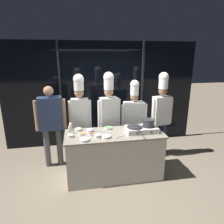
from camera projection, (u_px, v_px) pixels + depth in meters
name	position (u px, v px, depth m)	size (l,w,h in m)	color
ground_plane	(114.00, 175.00, 4.07)	(24.00, 24.00, 0.00)	#7F705B
window_wall_back	(103.00, 95.00, 5.26)	(5.05, 0.09, 2.70)	black
demo_counter	(114.00, 155.00, 3.94)	(1.88, 0.76, 0.92)	beige
portable_stove	(141.00, 129.00, 3.86)	(0.60, 0.37, 0.11)	silver
frying_pan	(135.00, 126.00, 3.81)	(0.30, 0.52, 0.04)	#232326
stock_pot	(148.00, 122.00, 3.85)	(0.24, 0.22, 0.14)	#333335
squeeze_bottle_clear	(70.00, 129.00, 3.77)	(0.05, 0.05, 0.17)	white
squeeze_bottle_oil	(71.00, 127.00, 3.91)	(0.07, 0.07, 0.19)	beige
prep_bowl_scallions	(108.00, 128.00, 4.02)	(0.15, 0.15, 0.04)	white
prep_bowl_rice	(90.00, 130.00, 3.87)	(0.13, 0.13, 0.05)	white
prep_bowl_shrimp	(106.00, 136.00, 3.60)	(0.17, 0.17, 0.04)	white
prep_bowl_onion	(97.00, 136.00, 3.61)	(0.12, 0.12, 0.06)	white
prep_bowl_noodles	(70.00, 136.00, 3.63)	(0.12, 0.12, 0.05)	white
prep_bowl_garlic	(85.00, 140.00, 3.47)	(0.17, 0.17, 0.04)	white
prep_bowl_chili_flakes	(91.00, 134.00, 3.70)	(0.10, 0.10, 0.04)	white
prep_bowl_carrots	(81.00, 134.00, 3.73)	(0.12, 0.12, 0.03)	white
prep_bowl_chicken	(78.00, 129.00, 3.93)	(0.13, 0.13, 0.05)	white
serving_spoon_slotted	(121.00, 136.00, 3.66)	(0.20, 0.14, 0.02)	#B2B5BA
serving_spoon_solid	(102.00, 131.00, 3.92)	(0.22, 0.04, 0.02)	#B2B5BA
person_guest	(51.00, 119.00, 4.16)	(0.63, 0.29, 1.76)	#4C4C51
chef_head	(80.00, 111.00, 4.26)	(0.48, 0.22, 1.99)	#2D3856
chef_sous	(109.00, 110.00, 4.34)	(0.51, 0.27, 2.02)	#4C4C51
chef_line	(134.00, 115.00, 4.58)	(0.60, 0.24, 1.83)	#2D3856
chef_pastry	(162.00, 109.00, 4.55)	(0.52, 0.27, 2.00)	#2D3856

